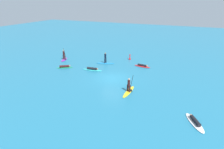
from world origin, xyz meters
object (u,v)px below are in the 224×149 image
(surfer_on_red_board, at_px, (142,66))
(surfer_on_blue_board, at_px, (105,61))
(surfer_on_yellow_board, at_px, (129,89))
(surfer_on_white_board, at_px, (195,122))
(surfer_on_teal_board, at_px, (92,69))
(surfer_on_green_board, at_px, (65,67))
(marker_buoy, at_px, (130,58))
(surfer_on_purple_board, at_px, (64,57))

(surfer_on_red_board, height_order, surfer_on_blue_board, surfer_on_blue_board)
(surfer_on_red_board, distance_m, surfer_on_yellow_board, 9.41)
(surfer_on_white_board, height_order, surfer_on_teal_board, surfer_on_white_board)
(surfer_on_red_board, bearing_deg, surfer_on_green_board, -144.21)
(surfer_on_yellow_board, bearing_deg, marker_buoy, 18.55)
(surfer_on_yellow_board, bearing_deg, surfer_on_teal_board, 56.88)
(surfer_on_blue_board, relative_size, surfer_on_teal_board, 0.96)
(surfer_on_yellow_board, relative_size, surfer_on_green_board, 1.40)
(surfer_on_white_board, xyz_separation_m, marker_buoy, (-11.32, 15.55, 0.06))
(surfer_on_green_board, height_order, surfer_on_teal_board, surfer_on_teal_board)
(surfer_on_white_board, bearing_deg, surfer_on_red_board, 3.40)
(surfer_on_purple_board, height_order, surfer_on_green_board, surfer_on_purple_board)
(surfer_on_red_board, xyz_separation_m, surfer_on_white_board, (8.26, -12.70, 0.02))
(marker_buoy, bearing_deg, surfer_on_white_board, -53.96)
(surfer_on_red_board, height_order, surfer_on_purple_board, surfer_on_purple_board)
(surfer_on_white_board, bearing_deg, surfer_on_purple_board, 33.88)
(surfer_on_green_board, bearing_deg, surfer_on_white_board, -55.20)
(surfer_on_yellow_board, xyz_separation_m, marker_buoy, (-4.19, 12.19, -0.19))
(surfer_on_white_board, distance_m, surfer_on_blue_board, 18.46)
(surfer_on_purple_board, bearing_deg, surfer_on_blue_board, 79.36)
(surfer_on_purple_board, relative_size, marker_buoy, 2.40)
(surfer_on_green_board, xyz_separation_m, marker_buoy, (7.56, 8.24, 0.04))
(surfer_on_yellow_board, distance_m, surfer_on_blue_board, 11.00)
(surfer_on_blue_board, bearing_deg, marker_buoy, -146.71)
(surfer_on_green_board, relative_size, marker_buoy, 2.25)
(surfer_on_white_board, xyz_separation_m, surfer_on_purple_board, (-21.52, 10.73, 0.29))
(surfer_on_purple_board, bearing_deg, surfer_on_red_board, 79.43)
(surfer_on_red_board, height_order, surfer_on_teal_board, surfer_on_teal_board)
(marker_buoy, bearing_deg, surfer_on_red_board, -42.96)
(surfer_on_red_board, height_order, marker_buoy, marker_buoy)
(surfer_on_purple_board, xyz_separation_m, surfer_on_teal_board, (7.00, -2.62, -0.29))
(surfer_on_blue_board, xyz_separation_m, marker_buoy, (2.86, 3.74, -0.20))
(surfer_on_purple_board, distance_m, surfer_on_teal_board, 7.48)
(surfer_on_purple_board, distance_m, surfer_on_green_board, 4.33)
(surfer_on_red_board, bearing_deg, surfer_on_white_board, -48.12)
(surfer_on_yellow_board, height_order, surfer_on_teal_board, surfer_on_yellow_board)
(surfer_on_white_board, xyz_separation_m, surfer_on_blue_board, (-14.18, 11.81, 0.26))
(surfer_on_purple_board, bearing_deg, surfer_on_yellow_board, 43.84)
(surfer_on_red_board, relative_size, surfer_on_teal_board, 0.85)
(surfer_on_yellow_board, distance_m, surfer_on_green_board, 12.39)
(surfer_on_green_board, bearing_deg, surfer_on_red_board, -7.09)
(surfer_on_red_board, bearing_deg, marker_buoy, 145.89)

